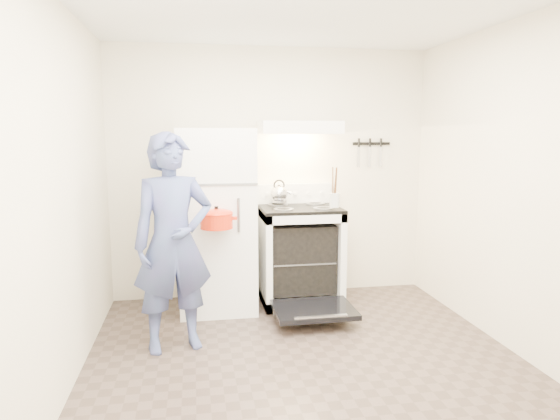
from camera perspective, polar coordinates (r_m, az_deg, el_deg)
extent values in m
plane|color=#4B3D35|center=(3.68, 3.61, -17.99)|extent=(3.60, 3.60, 0.00)
cube|color=#EDE2C6|center=(5.07, -1.00, 4.17)|extent=(3.20, 0.02, 2.50)
cube|color=white|center=(4.72, -7.30, -1.15)|extent=(0.70, 0.70, 1.70)
cube|color=white|center=(4.93, 2.27, -5.30)|extent=(0.76, 0.65, 0.92)
cube|color=black|center=(4.83, 2.31, 0.17)|extent=(0.76, 0.65, 0.03)
cube|color=white|center=(5.09, 1.64, 1.92)|extent=(0.76, 0.07, 0.20)
cube|color=black|center=(4.47, 3.88, -11.30)|extent=(0.70, 0.54, 0.04)
cube|color=slate|center=(4.93, 2.27, -5.53)|extent=(0.60, 0.52, 0.01)
cube|color=white|center=(4.85, 2.17, 9.39)|extent=(0.76, 0.50, 0.12)
cube|color=black|center=(5.31, 10.39, 7.47)|extent=(0.40, 0.02, 0.03)
cylinder|color=olive|center=(4.97, 1.91, -5.26)|extent=(0.34, 0.34, 0.02)
cylinder|color=silver|center=(4.63, 6.24, 1.13)|extent=(0.09, 0.09, 0.13)
imported|color=#375178|center=(3.87, -12.10, -3.70)|extent=(0.69, 0.54, 1.67)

